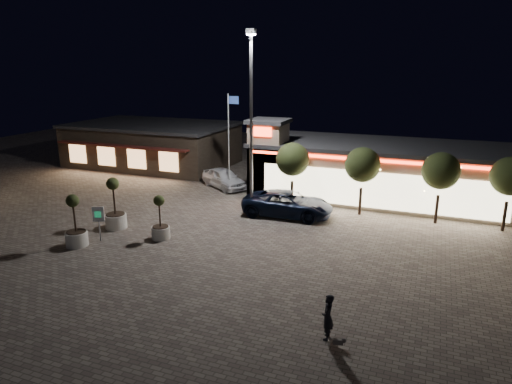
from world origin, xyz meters
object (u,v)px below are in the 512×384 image
at_px(white_sedan, 224,178).
at_px(pickup_truck, 288,204).
at_px(planter_mid, 76,230).
at_px(valet_sign, 99,217).
at_px(pedestrian, 328,317).
at_px(planter_left, 115,213).

bearing_deg(white_sedan, pickup_truck, -91.16).
distance_m(planter_mid, valet_sign, 1.44).
distance_m(pedestrian, planter_mid, 16.14).
distance_m(pickup_truck, valet_sign, 12.46).
bearing_deg(pedestrian, planter_left, -119.88).
xyz_separation_m(pickup_truck, valet_sign, (-8.99, -8.61, 0.62)).
bearing_deg(planter_left, planter_mid, -93.59).
distance_m(planter_left, planter_mid, 3.29).
bearing_deg(pickup_truck, white_sedan, 51.91).
distance_m(white_sedan, planter_left, 11.78).
height_order(pedestrian, planter_mid, planter_mid).
bearing_deg(valet_sign, planter_mid, -123.70).
relative_size(planter_left, valet_sign, 1.58).
relative_size(pedestrian, planter_left, 0.55).
xyz_separation_m(white_sedan, planter_left, (-2.19, -11.57, 0.20)).
height_order(planter_left, planter_mid, planter_left).
xyz_separation_m(pedestrian, planter_left, (-15.47, 7.13, 0.12)).
distance_m(white_sedan, valet_sign, 13.85).
relative_size(pickup_truck, planter_left, 1.86).
height_order(white_sedan, valet_sign, valet_sign).
bearing_deg(pickup_truck, valet_sign, 130.61).
height_order(pickup_truck, pedestrian, pedestrian).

